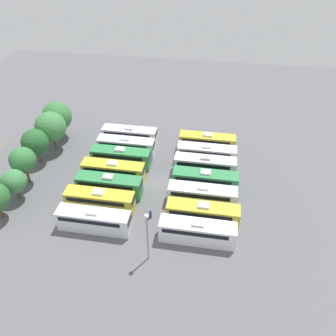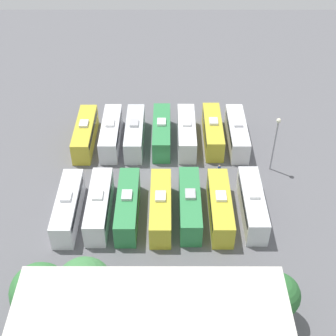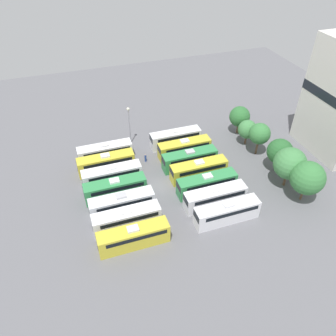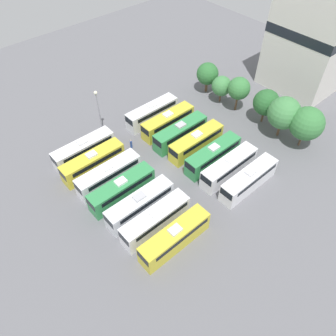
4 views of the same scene
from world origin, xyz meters
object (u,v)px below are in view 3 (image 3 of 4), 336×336
(tree_0, at_px, (240,117))
(tree_5, at_px, (308,178))
(bus_1, at_px, (106,163))
(bus_4, at_px, (122,203))
(bus_2, at_px, (112,175))
(tree_2, at_px, (260,134))
(tree_1, at_px, (247,129))
(bus_10, at_px, (199,169))
(bus_7, at_px, (176,138))
(bus_6, at_px, (134,236))
(bus_12, at_px, (215,197))
(bus_9, at_px, (190,159))
(tree_3, at_px, (280,151))
(light_pole, at_px, (129,120))
(worker_person, at_px, (145,158))
(bus_3, at_px, (116,188))
(bus_13, at_px, (227,212))
(bus_5, at_px, (127,218))
(tree_4, at_px, (290,164))
(bus_8, at_px, (185,148))
(bus_0, at_px, (105,152))
(bus_11, at_px, (207,183))

(tree_0, bearing_deg, tree_5, 0.57)
(bus_1, bearing_deg, bus_4, 2.39)
(bus_2, relative_size, tree_2, 1.54)
(bus_2, xyz_separation_m, tree_1, (-3.29, 28.16, 1.63))
(bus_10, bearing_deg, bus_7, -177.53)
(bus_6, relative_size, bus_12, 1.00)
(bus_9, xyz_separation_m, tree_3, (6.03, 14.77, 2.34))
(bus_10, bearing_deg, bus_1, -115.45)
(bus_10, relative_size, tree_0, 1.68)
(light_pole, bearing_deg, tree_3, 53.68)
(worker_person, bearing_deg, bus_1, -87.34)
(bus_3, height_order, bus_12, same)
(bus_9, distance_m, light_pole, 14.53)
(bus_1, height_order, bus_9, same)
(bus_6, distance_m, bus_13, 14.69)
(bus_13, height_order, tree_2, tree_2)
(bus_1, relative_size, bus_9, 1.00)
(bus_5, relative_size, tree_4, 1.36)
(bus_3, xyz_separation_m, bus_8, (-7.07, 14.99, 0.00))
(bus_12, xyz_separation_m, light_pole, (-21.86, -8.72, 3.73))
(worker_person, bearing_deg, tree_0, 98.92)
(bus_12, distance_m, worker_person, 16.70)
(bus_10, bearing_deg, bus_0, -125.74)
(bus_0, relative_size, bus_11, 1.00)
(tree_1, bearing_deg, bus_10, -62.97)
(bus_5, bearing_deg, bus_3, -178.01)
(bus_0, relative_size, bus_10, 1.00)
(bus_13, distance_m, tree_1, 22.14)
(light_pole, distance_m, tree_2, 25.31)
(bus_3, xyz_separation_m, tree_5, (10.68, 28.98, 2.88))
(bus_6, relative_size, tree_4, 1.36)
(bus_5, xyz_separation_m, tree_1, (-14.04, 28.07, 1.63))
(bus_0, distance_m, tree_3, 32.13)
(bus_9, bearing_deg, tree_1, 103.68)
(bus_10, relative_size, bus_11, 1.00)
(tree_0, bearing_deg, bus_7, -89.59)
(bus_6, relative_size, tree_0, 1.68)
(bus_4, distance_m, tree_3, 29.28)
(bus_2, xyz_separation_m, bus_4, (7.37, 0.12, 0.00))
(tree_4, distance_m, tree_5, 3.99)
(tree_0, height_order, tree_2, tree_2)
(bus_10, bearing_deg, bus_3, -89.76)
(tree_1, bearing_deg, light_pole, -109.35)
(bus_10, distance_m, worker_person, 10.90)
(bus_2, xyz_separation_m, bus_9, (0.03, 14.51, 0.00))
(bus_5, height_order, tree_0, tree_0)
(worker_person, distance_m, tree_1, 21.23)
(bus_5, bearing_deg, bus_4, 179.59)
(bus_13, xyz_separation_m, tree_3, (-8.32, 14.36, 2.34))
(tree_1, xyz_separation_m, tree_4, (13.58, 0.09, 1.37))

